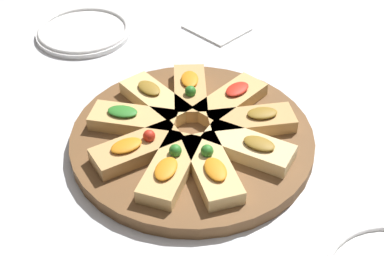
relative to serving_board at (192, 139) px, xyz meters
name	(u,v)px	position (x,y,z in m)	size (l,w,h in m)	color
ground_plane	(192,144)	(0.00, 0.00, -0.01)	(3.00, 3.00, 0.00)	silver
serving_board	(192,139)	(0.00, 0.00, 0.00)	(0.39, 0.39, 0.02)	brown
focaccia_slice_0	(231,100)	(0.00, -0.10, 0.02)	(0.06, 0.14, 0.03)	tan
focaccia_slice_1	(190,91)	(0.07, -0.07, 0.02)	(0.14, 0.14, 0.04)	tan
focaccia_slice_2	(155,99)	(0.10, -0.01, 0.02)	(0.15, 0.07, 0.03)	#DBB775
focaccia_slice_3	(133,120)	(0.08, 0.05, 0.02)	(0.15, 0.12, 0.03)	tan
focaccia_slice_4	(137,148)	(0.03, 0.09, 0.02)	(0.09, 0.15, 0.04)	tan
focaccia_slice_5	(171,168)	(-0.04, 0.09, 0.02)	(0.11, 0.15, 0.04)	tan
focaccia_slice_6	(211,168)	(-0.08, 0.05, 0.02)	(0.15, 0.12, 0.04)	#DBB775
focaccia_slice_7	(249,147)	(-0.09, -0.02, 0.02)	(0.15, 0.09, 0.03)	#E5C689
focaccia_slice_8	(252,121)	(-0.06, -0.08, 0.02)	(0.13, 0.14, 0.03)	tan
plate_right	(84,31)	(0.41, -0.11, 0.00)	(0.20, 0.20, 0.02)	white
napkin_stack	(217,27)	(0.21, -0.31, -0.01)	(0.12, 0.10, 0.01)	white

